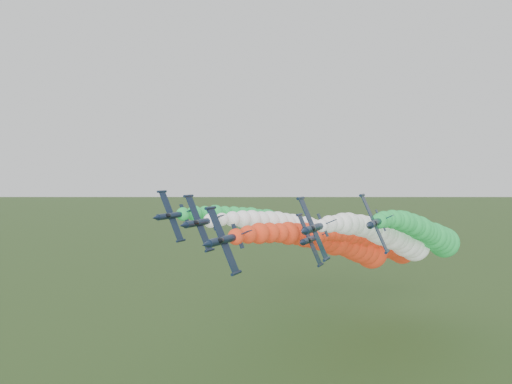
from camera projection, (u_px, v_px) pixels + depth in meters
The scene contains 6 objects.
jet_lead at pixel (346, 245), 121.37m from camera, with size 13.26×86.23×21.52m.
jet_inner_left at pixel (317, 233), 134.59m from camera, with size 12.63×85.60×20.90m.
jet_inner_right at pixel (396, 238), 126.45m from camera, with size 13.18×86.15×21.45m.
jet_outer_left at pixel (292, 228), 143.17m from camera, with size 12.59×85.56×20.86m.
jet_outer_right at pixel (431, 235), 132.97m from camera, with size 13.34×86.31×21.61m.
jet_trail at pixel (384, 244), 142.29m from camera, with size 13.03×86.00×21.29m.
Camera 1 is at (26.11, -78.04, 45.58)m, focal length 35.00 mm.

